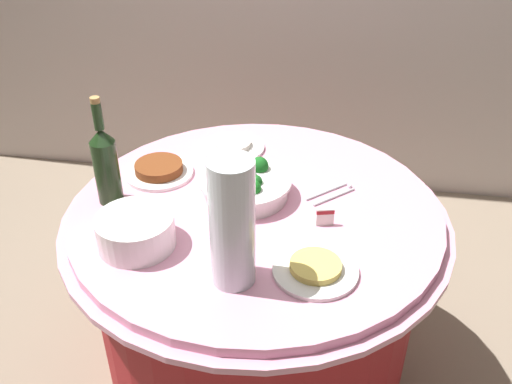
# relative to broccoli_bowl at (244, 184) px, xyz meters

# --- Properties ---
(ground_plane) EXTENTS (6.00, 6.00, 0.00)m
(ground_plane) POSITION_rel_broccoli_bowl_xyz_m (0.04, -0.05, -0.78)
(ground_plane) COLOR gray
(buffet_table) EXTENTS (1.16, 1.16, 0.74)m
(buffet_table) POSITION_rel_broccoli_bowl_xyz_m (0.04, -0.05, -0.41)
(buffet_table) COLOR maroon
(buffet_table) RESTS_ON ground_plane
(broccoli_bowl) EXTENTS (0.28, 0.28, 0.12)m
(broccoli_bowl) POSITION_rel_broccoli_bowl_xyz_m (0.00, 0.00, 0.00)
(broccoli_bowl) COLOR white
(broccoli_bowl) RESTS_ON buffet_table
(plate_stack) EXTENTS (0.21, 0.21, 0.09)m
(plate_stack) POSITION_rel_broccoli_bowl_xyz_m (-0.25, -0.28, 0.00)
(plate_stack) COLOR white
(plate_stack) RESTS_ON buffet_table
(wine_bottle) EXTENTS (0.07, 0.07, 0.34)m
(wine_bottle) POSITION_rel_broccoli_bowl_xyz_m (-0.39, -0.09, 0.09)
(wine_bottle) COLOR #1A3215
(wine_bottle) RESTS_ON buffet_table
(decorative_fruit_vase) EXTENTS (0.11, 0.11, 0.34)m
(decorative_fruit_vase) POSITION_rel_broccoli_bowl_xyz_m (0.04, -0.37, 0.12)
(decorative_fruit_vase) COLOR silver
(decorative_fruit_vase) RESTS_ON buffet_table
(serving_tongs) EXTENTS (0.15, 0.14, 0.01)m
(serving_tongs) POSITION_rel_broccoli_bowl_xyz_m (0.26, 0.05, -0.04)
(serving_tongs) COLOR silver
(serving_tongs) RESTS_ON buffet_table
(food_plate_stir_fry) EXTENTS (0.22, 0.22, 0.04)m
(food_plate_stir_fry) POSITION_rel_broccoli_bowl_xyz_m (-0.30, 0.08, -0.03)
(food_plate_stir_fry) COLOR white
(food_plate_stir_fry) RESTS_ON buffet_table
(food_plate_noodles) EXTENTS (0.22, 0.22, 0.03)m
(food_plate_noodles) POSITION_rel_broccoli_bowl_xyz_m (0.24, -0.32, -0.03)
(food_plate_noodles) COLOR white
(food_plate_noodles) RESTS_ON buffet_table
(food_plate_rice) EXTENTS (0.22, 0.22, 0.03)m
(food_plate_rice) POSITION_rel_broccoli_bowl_xyz_m (-0.09, 0.29, -0.03)
(food_plate_rice) COLOR white
(food_plate_rice) RESTS_ON buffet_table
(label_placard_front) EXTENTS (0.05, 0.02, 0.05)m
(label_placard_front) POSITION_rel_broccoli_bowl_xyz_m (0.25, -0.11, -0.01)
(label_placard_front) COLOR white
(label_placard_front) RESTS_ON buffet_table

